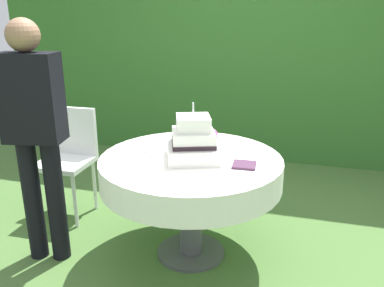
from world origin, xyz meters
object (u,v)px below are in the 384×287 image
(napkin_stack, at_px, (244,165))
(garden_chair, at_px, (69,151))
(serving_plate_far, at_px, (150,150))
(standing_person, at_px, (35,129))
(wedding_cake, at_px, (194,142))
(serving_plate_near, at_px, (246,154))
(cake_table, at_px, (191,172))

(napkin_stack, height_order, garden_chair, garden_chair)
(serving_plate_far, bearing_deg, standing_person, -150.73)
(napkin_stack, relative_size, garden_chair, 0.16)
(wedding_cake, distance_m, garden_chair, 1.25)
(wedding_cake, xyz_separation_m, napkin_stack, (0.34, -0.05, -0.11))
(napkin_stack, xyz_separation_m, garden_chair, (-1.50, 0.40, -0.19))
(serving_plate_near, bearing_deg, cake_table, -156.94)
(serving_plate_near, distance_m, napkin_stack, 0.21)
(cake_table, xyz_separation_m, wedding_cake, (0.02, -0.01, 0.22))
(cake_table, relative_size, standing_person, 0.75)
(cake_table, xyz_separation_m, serving_plate_far, (-0.31, 0.05, 0.11))
(serving_plate_near, relative_size, garden_chair, 0.16)
(napkin_stack, relative_size, standing_person, 0.09)
(wedding_cake, bearing_deg, cake_table, 148.05)
(garden_chair, relative_size, standing_person, 0.56)
(garden_chair, bearing_deg, standing_person, -72.70)
(serving_plate_far, height_order, standing_person, standing_person)
(garden_chair, bearing_deg, wedding_cake, -17.11)
(serving_plate_near, relative_size, napkin_stack, 1.00)
(napkin_stack, distance_m, garden_chair, 1.56)
(standing_person, bearing_deg, napkin_stack, 10.39)
(garden_chair, bearing_deg, napkin_stack, -15.05)
(cake_table, relative_size, garden_chair, 1.35)
(cake_table, xyz_separation_m, napkin_stack, (0.36, -0.06, 0.11))
(standing_person, bearing_deg, wedding_cake, 16.42)
(wedding_cake, distance_m, serving_plate_near, 0.37)
(cake_table, distance_m, napkin_stack, 0.38)
(cake_table, relative_size, wedding_cake, 2.83)
(cake_table, bearing_deg, wedding_cake, -31.95)
(wedding_cake, xyz_separation_m, serving_plate_far, (-0.33, 0.07, -0.11))
(cake_table, bearing_deg, standing_person, -162.35)
(napkin_stack, bearing_deg, standing_person, -169.61)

